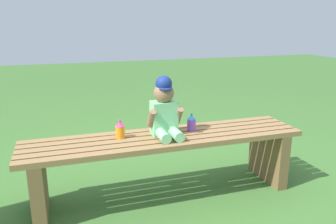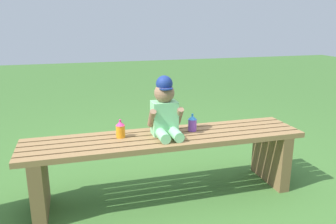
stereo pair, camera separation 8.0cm
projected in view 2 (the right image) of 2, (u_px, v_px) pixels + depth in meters
ground_plane at (166, 195)px, 2.39m from camera, size 16.00×16.00×0.00m
park_bench at (166, 154)px, 2.31m from camera, size 1.90×0.41×0.45m
child_figure at (165, 110)px, 2.24m from camera, size 0.23×0.27×0.40m
sippy_cup_left at (120, 129)px, 2.22m from camera, size 0.06×0.06×0.12m
sippy_cup_right at (192, 123)px, 2.36m from camera, size 0.06×0.06×0.12m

